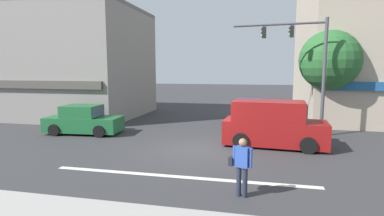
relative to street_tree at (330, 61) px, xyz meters
name	(u,v)px	position (x,y,z in m)	size (l,w,h in m)	color
ground_plane	(199,150)	(-6.53, -6.19, -4.06)	(120.00, 120.00, 0.00)	#333335
lane_marking_stripe	(180,177)	(-6.53, -9.69, -4.06)	(9.00, 0.24, 0.01)	silver
building_left_block	(56,63)	(-19.55, 1.90, 0.00)	(13.37, 8.95, 8.12)	gray
street_tree	(330,61)	(0.00, 0.00, 0.00)	(3.48, 3.48, 5.82)	#4C3823
utility_pole_near_left	(80,58)	(-15.28, -1.43, 0.20)	(1.40, 0.22, 8.23)	brown
utility_pole_far_right	(356,64)	(1.86, 1.50, -0.15)	(1.40, 0.22, 7.52)	brown
traffic_light_mast	(305,58)	(-1.67, -2.04, 0.11)	(4.87, 0.65, 6.20)	#47474C
van_approaching_near	(272,125)	(-3.35, -4.83, -3.06)	(4.73, 2.32, 2.11)	maroon
sedan_crossing_center	(248,112)	(-4.66, 1.45, -3.35)	(2.11, 4.21, 1.58)	navy
sedan_parked_curbside	(84,121)	(-13.49, -4.21, -3.35)	(4.22, 2.13, 1.58)	#1E6033
pedestrian_foreground_with_bag	(241,164)	(-4.46, -10.81, -3.11)	(0.67, 0.45, 1.67)	#232838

